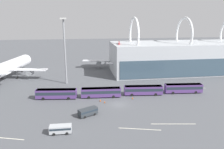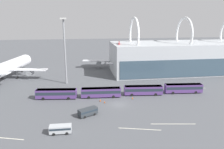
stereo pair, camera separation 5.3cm
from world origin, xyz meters
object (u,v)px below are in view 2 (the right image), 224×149
object	(u,v)px
shuttle_bus_3	(183,88)
service_van_foreground	(88,111)
airliner_at_gate_near	(9,67)
traffic_cone_0	(105,102)
shuttle_bus_2	(143,90)
traffic_cone_2	(133,98)
shuttle_bus_1	(101,92)
shuttle_bus_0	(56,93)
traffic_cone_1	(100,100)
floodlight_mast	(65,45)
airliner_at_gate_far	(119,59)
service_van_crossing	(60,129)

from	to	relation	value
shuttle_bus_3	service_van_foreground	size ratio (longest dim) A/B	2.38
airliner_at_gate_near	traffic_cone_0	bearing A→B (deg)	-121.14
shuttle_bus_2	traffic_cone_2	bearing A→B (deg)	-138.35
airliner_at_gate_near	shuttle_bus_1	xyz separation A→B (m)	(38.05, -30.23, -3.32)
airliner_at_gate_near	shuttle_bus_1	bearing A→B (deg)	-116.99
shuttle_bus_0	shuttle_bus_3	bearing A→B (deg)	5.68
shuttle_bus_1	traffic_cone_1	world-z (taller)	shuttle_bus_1
shuttle_bus_1	traffic_cone_0	size ratio (longest dim) A/B	18.75
service_van_foreground	floodlight_mast	bearing A→B (deg)	75.00
shuttle_bus_0	airliner_at_gate_near	bearing A→B (deg)	134.47
shuttle_bus_1	shuttle_bus_2	world-z (taller)	same
airliner_at_gate_far	service_van_foreground	world-z (taller)	airliner_at_gate_far
airliner_at_gate_far	shuttle_bus_3	xyz separation A→B (m)	(16.07, -42.96, -3.01)
airliner_at_gate_near	traffic_cone_1	world-z (taller)	airliner_at_gate_near
airliner_at_gate_near	traffic_cone_0	distance (m)	52.78
shuttle_bus_2	traffic_cone_0	xyz separation A→B (m)	(-14.30, -5.56, -1.57)
traffic_cone_1	airliner_at_gate_near	bearing A→B (deg)	137.83
airliner_at_gate_near	service_van_foreground	xyz separation A→B (m)	(33.09, -44.17, -3.97)
airliner_at_gate_near	shuttle_bus_3	world-z (taller)	airliner_at_gate_near
airliner_at_gate_near	shuttle_bus_0	distance (m)	37.62
traffic_cone_2	traffic_cone_1	bearing A→B (deg)	-177.32
shuttle_bus_0	shuttle_bus_2	bearing A→B (deg)	5.32
shuttle_bus_0	floodlight_mast	size ratio (longest dim) A/B	0.52
service_van_crossing	traffic_cone_0	distance (m)	21.23
traffic_cone_1	traffic_cone_2	size ratio (longest dim) A/B	1.00
service_van_crossing	floodlight_mast	bearing A→B (deg)	92.18
airliner_at_gate_far	shuttle_bus_2	size ratio (longest dim) A/B	2.84
airliner_at_gate_near	shuttle_bus_3	xyz separation A→B (m)	(67.89, -30.00, -3.32)
shuttle_bus_1	service_van_foreground	size ratio (longest dim) A/B	2.37
airliner_at_gate_far	traffic_cone_0	size ratio (longest dim) A/B	53.53
service_van_crossing	shuttle_bus_1	bearing A→B (deg)	63.57
airliner_at_gate_far	shuttle_bus_2	xyz separation A→B (m)	(1.14, -42.97, -3.01)
shuttle_bus_2	traffic_cone_2	distance (m)	5.95
shuttle_bus_0	floodlight_mast	distance (m)	22.35
floodlight_mast	traffic_cone_1	bearing A→B (deg)	-61.23
shuttle_bus_1	service_van_crossing	distance (m)	25.47
shuttle_bus_3	service_van_crossing	bearing A→B (deg)	-146.53
airliner_at_gate_near	shuttle_bus_3	distance (m)	74.30
shuttle_bus_2	traffic_cone_0	size ratio (longest dim) A/B	18.82
airliner_at_gate_near	traffic_cone_0	world-z (taller)	airliner_at_gate_near
service_van_crossing	traffic_cone_2	distance (m)	29.36
shuttle_bus_2	service_van_crossing	world-z (taller)	shuttle_bus_2
service_van_foreground	traffic_cone_0	world-z (taller)	service_van_foreground
airliner_at_gate_near	service_van_crossing	bearing A→B (deg)	-142.02
airliner_at_gate_far	traffic_cone_0	distance (m)	50.50
traffic_cone_1	service_van_foreground	bearing A→B (deg)	-113.03
shuttle_bus_0	traffic_cone_1	xyz separation A→B (m)	(14.31, -4.45, -1.56)
airliner_at_gate_near	service_van_foreground	size ratio (longest dim) A/B	6.46
service_van_foreground	shuttle_bus_1	bearing A→B (deg)	42.03
airliner_at_gate_near	airliner_at_gate_far	xyz separation A→B (m)	(51.83, 12.96, -0.31)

